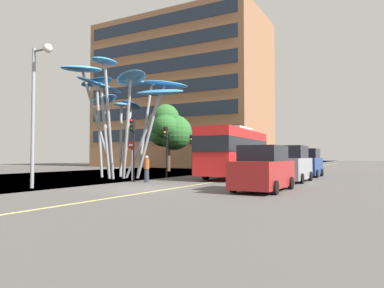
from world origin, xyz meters
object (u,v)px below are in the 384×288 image
traffic_light_kerb_far (166,141)px  car_parked_mid (291,165)px  street_lamp (37,97)px  traffic_light_kerb_near (133,136)px  red_bus (235,150)px  leaf_sculpture (124,93)px  no_entry_sign (132,154)px  car_parked_far (307,163)px  traffic_light_island_mid (192,146)px  pedestrian (147,169)px  car_parked_near (263,170)px

traffic_light_kerb_far → car_parked_mid: size_ratio=0.83×
car_parked_mid → street_lamp: size_ratio=0.63×
traffic_light_kerb_near → red_bus: bearing=59.0°
red_bus → leaf_sculpture: leaf_sculpture is taller
leaf_sculpture → no_entry_sign: leaf_sculpture is taller
car_parked_far → leaf_sculpture: bearing=-144.4°
traffic_light_kerb_far → traffic_light_kerb_near: bearing=-88.4°
traffic_light_kerb_far → traffic_light_island_mid: size_ratio=1.10×
red_bus → street_lamp: size_ratio=1.46×
traffic_light_kerb_far → pedestrian: (1.14, -3.98, -1.89)m
red_bus → traffic_light_island_mid: red_bus is taller
traffic_light_kerb_near → car_parked_far: bearing=51.6°
pedestrian → car_parked_far: bearing=55.0°
red_bus → no_entry_sign: (-4.98, -6.00, -0.29)m
car_parked_far → no_entry_sign: bearing=-133.4°
car_parked_far → traffic_light_island_mid: bearing=-166.4°
car_parked_near → no_entry_sign: (-9.83, 2.74, 0.77)m
traffic_light_kerb_far → street_lamp: (-1.27, -10.04, 1.88)m
car_parked_mid → no_entry_sign: no_entry_sign is taller
traffic_light_kerb_far → traffic_light_island_mid: traffic_light_kerb_far is taller
red_bus → traffic_light_kerb_near: bearing=-121.0°
car_parked_mid → traffic_light_kerb_near: bearing=-151.4°
traffic_light_kerb_near → street_lamp: size_ratio=0.55×
leaf_sculpture → car_parked_far: bearing=35.6°
car_parked_far → street_lamp: (-10.01, -16.90, 3.56)m
red_bus → traffic_light_island_mid: (-4.64, 1.76, 0.44)m
red_bus → leaf_sculpture: 9.30m
leaf_sculpture → car_parked_near: 13.79m
traffic_light_kerb_far → car_parked_mid: 9.11m
red_bus → pedestrian: (-3.15, -6.88, -1.23)m
leaf_sculpture → no_entry_sign: size_ratio=3.67×
red_bus → traffic_light_kerb_near: size_ratio=2.63×
traffic_light_kerb_near → car_parked_far: size_ratio=1.01×
car_parked_mid → pedestrian: 9.12m
traffic_light_island_mid → no_entry_sign: 7.80m
car_parked_mid → street_lamp: 15.27m
car_parked_mid → car_parked_near: bearing=-88.2°
leaf_sculpture → traffic_light_kerb_near: 5.22m
traffic_light_island_mid → car_parked_mid: traffic_light_island_mid is taller
leaf_sculpture → car_parked_far: size_ratio=2.46×
car_parked_near → no_entry_sign: bearing=164.4°
traffic_light_island_mid → traffic_light_kerb_near: bearing=-87.0°
car_parked_near → traffic_light_island_mid: bearing=132.1°
traffic_light_kerb_near → pedestrian: 2.30m
car_parked_near → traffic_light_kerb_near: bearing=168.7°
traffic_light_kerb_far → traffic_light_island_mid: 4.68m
leaf_sculpture → street_lamp: leaf_sculpture is taller
red_bus → traffic_light_island_mid: 4.99m
traffic_light_kerb_near → car_parked_mid: size_ratio=0.89×
car_parked_far → street_lamp: bearing=-120.6°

